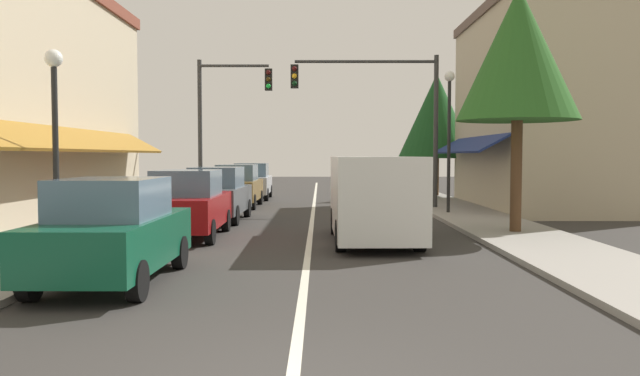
{
  "coord_description": "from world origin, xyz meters",
  "views": [
    {
      "loc": [
        0.26,
        -5.44,
        2.15
      ],
      "look_at": [
        0.36,
        15.49,
        1.06
      ],
      "focal_mm": 35.23,
      "sensor_mm": 36.0,
      "label": 1
    }
  ],
  "objects": [
    {
      "name": "sidewalk_right",
      "position": [
        5.5,
        18.0,
        0.06
      ],
      "size": [
        2.6,
        56.0,
        0.12
      ],
      "primitive_type": "cube",
      "color": "gray",
      "rests_on": "ground"
    },
    {
      "name": "parked_car_far_left",
      "position": [
        -3.17,
        20.6,
        0.88
      ],
      "size": [
        1.81,
        4.11,
        1.77
      ],
      "rotation": [
        0.0,
        0.0,
        -0.01
      ],
      "color": "brown",
      "rests_on": "ground"
    },
    {
      "name": "storefront_right_block",
      "position": [
        9.54,
        20.0,
        4.08
      ],
      "size": [
        6.8,
        10.2,
        8.16
      ],
      "color": "#BCAD8E",
      "rests_on": "ground"
    },
    {
      "name": "traffic_signal_mast_arm",
      "position": [
        2.85,
        19.13,
        4.16
      ],
      "size": [
        5.76,
        0.5,
        6.05
      ],
      "color": "#333333",
      "rests_on": "ground"
    },
    {
      "name": "ground_plane",
      "position": [
        0.0,
        18.0,
        0.0
      ],
      "size": [
        80.0,
        80.0,
        0.0
      ],
      "primitive_type": "plane",
      "color": "#33302D"
    },
    {
      "name": "street_lamp_right_mid",
      "position": [
        4.85,
        16.88,
        3.42
      ],
      "size": [
        0.36,
        0.36,
        5.12
      ],
      "color": "black",
      "rests_on": "ground"
    },
    {
      "name": "street_lamp_left_near",
      "position": [
        -5.11,
        7.32,
        2.93
      ],
      "size": [
        0.36,
        0.36,
        4.29
      ],
      "color": "black",
      "rests_on": "ground"
    },
    {
      "name": "traffic_signal_left_corner",
      "position": [
        -3.83,
        21.03,
        4.04
      ],
      "size": [
        3.16,
        0.5,
        6.16
      ],
      "color": "#333333",
      "rests_on": "ground"
    },
    {
      "name": "sidewalk_left",
      "position": [
        -5.5,
        18.0,
        0.06
      ],
      "size": [
        2.6,
        56.0,
        0.12
      ],
      "primitive_type": "cube",
      "color": "gray",
      "rests_on": "ground"
    },
    {
      "name": "lane_center_stripe",
      "position": [
        0.0,
        18.0,
        0.0
      ],
      "size": [
        0.14,
        52.0,
        0.01
      ],
      "primitive_type": "cube",
      "color": "silver",
      "rests_on": "ground"
    },
    {
      "name": "parked_car_distant_left",
      "position": [
        -3.09,
        25.42,
        0.88
      ],
      "size": [
        1.83,
        4.13,
        1.77
      ],
      "rotation": [
        0.0,
        0.0,
        0.02
      ],
      "color": "#B7BABF",
      "rests_on": "ground"
    },
    {
      "name": "van_in_lane",
      "position": [
        1.58,
        10.04,
        1.15
      ],
      "size": [
        2.06,
        5.21,
        2.12
      ],
      "rotation": [
        0.0,
        0.0,
        0.01
      ],
      "color": "silver",
      "rests_on": "ground"
    },
    {
      "name": "tree_right_far",
      "position": [
        6.17,
        26.45,
        4.14
      ],
      "size": [
        3.88,
        3.88,
        6.28
      ],
      "color": "#4C331E",
      "rests_on": "ground"
    },
    {
      "name": "tree_right_near",
      "position": [
        5.5,
        11.28,
        4.81
      ],
      "size": [
        3.21,
        3.21,
        6.61
      ],
      "color": "#4C331E",
      "rests_on": "ground"
    },
    {
      "name": "parked_car_second_left",
      "position": [
        -3.18,
        10.85,
        0.88
      ],
      "size": [
        1.82,
        4.12,
        1.77
      ],
      "rotation": [
        0.0,
        0.0,
        0.01
      ],
      "color": "maroon",
      "rests_on": "ground"
    },
    {
      "name": "parked_car_nearest_left",
      "position": [
        -3.2,
        4.99,
        0.88
      ],
      "size": [
        1.8,
        4.11,
        1.77
      ],
      "rotation": [
        0.0,
        0.0,
        -0.01
      ],
      "color": "#0F4C33",
      "rests_on": "ground"
    },
    {
      "name": "parked_car_third_left",
      "position": [
        -3.1,
        15.06,
        0.88
      ],
      "size": [
        1.86,
        4.14,
        1.77
      ],
      "rotation": [
        0.0,
        0.0,
        -0.02
      ],
      "color": "#4C5156",
      "rests_on": "ground"
    }
  ]
}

